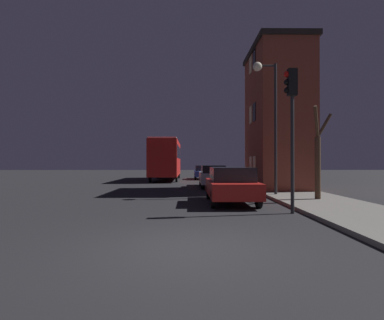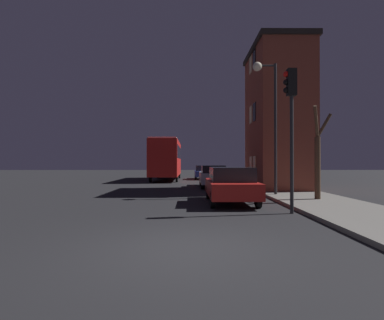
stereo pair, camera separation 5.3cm
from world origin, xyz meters
The scene contains 9 objects.
ground_plane centered at (0.00, 0.00, 0.00)m, with size 120.00×120.00×0.00m, color black.
brick_building centered at (5.53, 12.64, 4.53)m, with size 3.30×5.48×8.75m.
streetlamp centered at (3.95, 8.84, 4.75)m, with size 1.20×0.45×6.57m.
traffic_light centered at (3.45, 3.98, 3.44)m, with size 0.43×0.24×4.84m.
bare_tree centered at (5.60, 6.88, 2.00)m, with size 1.11×1.70×3.94m.
bus centered at (-2.20, 22.96, 2.25)m, with size 2.47×9.57×3.80m.
car_near_lane centered at (1.79, 6.54, 0.79)m, with size 1.88×4.34×1.50m.
car_mid_lane centered at (1.63, 14.50, 0.79)m, with size 1.70×4.80×1.50m.
car_far_lane centered at (1.42, 24.28, 0.73)m, with size 1.70×4.27×1.39m.
Camera 2 is at (0.09, -5.97, 1.71)m, focal length 28.00 mm.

